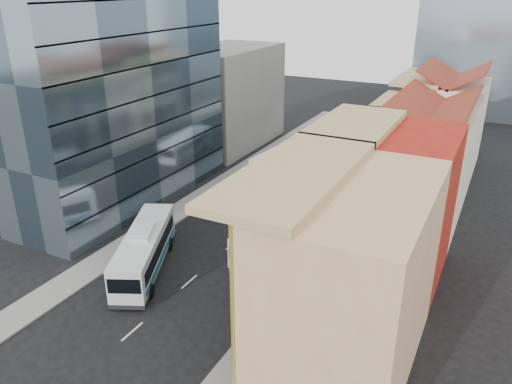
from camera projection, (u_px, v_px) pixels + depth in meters
The scene contains 13 objects.
ground at pixel (123, 340), 33.83m from camera, with size 200.00×200.00×0.00m, color black.
sidewalk_right at pixel (344, 232), 48.26m from camera, with size 3.00×90.00×0.15m, color slate.
sidewalk_left at pixel (197, 200), 55.41m from camera, with size 3.00×90.00×0.15m, color slate.
shophouse_tan at pixel (351, 280), 29.71m from camera, with size 8.00×14.00×12.00m, color #DCAD7E.
shophouse_red at pixel (396, 206), 39.55m from camera, with size 8.00×10.00×12.00m, color #A92113.
shophouse_cream_near at pixel (417, 179), 47.72m from camera, with size 8.00×9.00×10.00m, color white.
shophouse_cream_mid at pixel (433, 153), 55.10m from camera, with size 8.00×9.00×10.00m, color white.
shophouse_cream_far at pixel (447, 126), 63.51m from camera, with size 8.00×12.00×11.00m, color white.
office_tower at pixel (104, 61), 50.71m from camera, with size 12.00×26.00×30.00m, color #374A58.
office_block_far at pixel (227, 97), 72.26m from camera, with size 10.00×18.00×14.00m, color gray.
bus_left_near at pixel (145, 250), 41.34m from camera, with size 2.80×11.93×3.83m, color silver, non-canonical shape.
bus_left_far at pixel (280, 160), 62.77m from camera, with size 2.51×10.70×3.43m, color white, non-canonical shape.
bus_right at pixel (275, 232), 44.57m from camera, with size 2.66×11.35×3.64m, color silver, non-canonical shape.
Camera 1 is at (20.50, -20.11, 22.43)m, focal length 35.00 mm.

